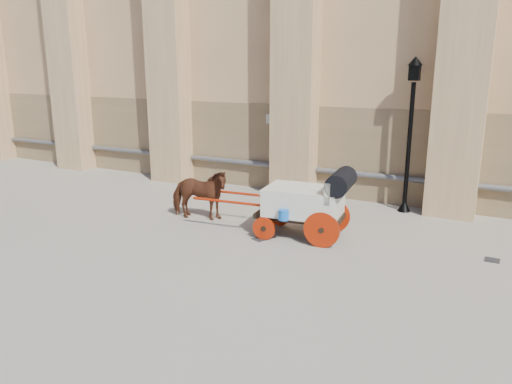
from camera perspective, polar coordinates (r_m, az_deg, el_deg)
The scene contains 6 objects.
ground at distance 13.50m, azimuth 2.27°, elevation -4.41°, with size 90.00×90.00×0.00m, color gray.
horse at distance 14.31m, azimuth -6.54°, elevation -0.26°, with size 0.80×1.77×1.49m, color #5C2916.
carriage at distance 12.78m, azimuth 6.05°, elevation -0.95°, with size 4.26×1.60×1.83m.
street_lamp at distance 15.35m, azimuth 17.19°, elevation 6.65°, with size 0.43×0.43×4.56m.
drain_grate_near at distance 12.84m, azimuth 0.43°, elevation -5.39°, with size 0.32×0.32×0.01m, color black.
drain_grate_far at distance 12.74m, azimuth 25.39°, elevation -7.04°, with size 0.32×0.32×0.01m, color black.
Camera 1 is at (5.29, -11.60, 4.42)m, focal length 35.00 mm.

